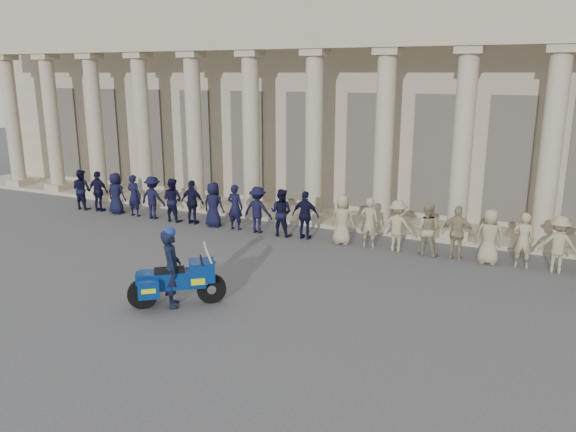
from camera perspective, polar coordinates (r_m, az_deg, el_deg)
The scene contains 5 objects.
ground at distance 13.76m, azimuth -5.56°, elevation -9.22°, with size 90.00×90.00×0.00m, color #4A4A4D.
building at distance 26.36m, azimuth 11.20°, elevation 12.00°, with size 40.00×12.50×9.00m.
officer_rank at distance 19.15m, azimuth 0.09°, elevation 0.27°, with size 19.52×0.62×1.65m.
motorcycle at distance 13.83m, azimuth -11.13°, elevation -6.37°, with size 1.98×1.69×1.51m.
rider at distance 13.71m, azimuth -11.75°, elevation -5.11°, with size 0.79×0.83×2.00m.
Camera 1 is at (6.57, -10.77, 5.49)m, focal length 35.00 mm.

